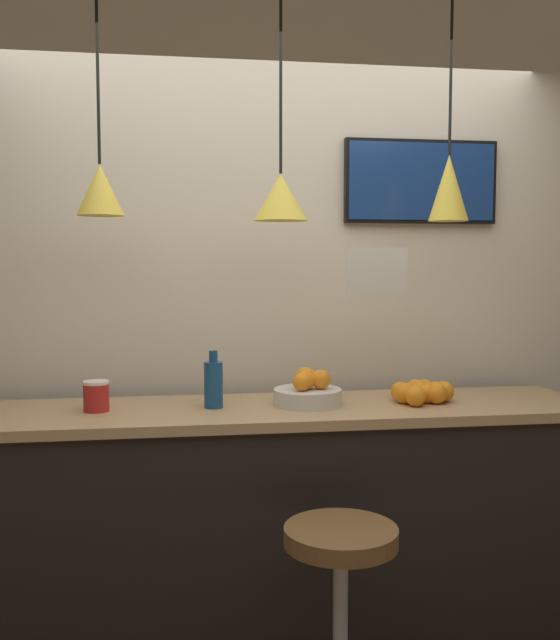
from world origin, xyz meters
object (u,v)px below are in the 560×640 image
fruit_bowl (308,392)px  juice_bottle (213,383)px  bar_stool (340,600)px  spread_jar (96,396)px  mounted_tv (421,182)px

fruit_bowl → juice_bottle: bearing=179.5°
bar_stool → spread_jar: 1.19m
juice_bottle → mounted_tv: 1.34m
juice_bottle → mounted_tv: mounted_tv is taller
bar_stool → mounted_tv: mounted_tv is taller
fruit_bowl → spread_jar: size_ratio=2.33×
bar_stool → mounted_tv: size_ratio=1.03×
juice_bottle → spread_jar: 0.46m
fruit_bowl → juice_bottle: size_ratio=1.21×
fruit_bowl → mounted_tv: mounted_tv is taller
bar_stool → fruit_bowl: bearing=89.8°
spread_jar → mounted_tv: size_ratio=0.17×
bar_stool → mounted_tv: (0.59, 0.95, 1.48)m
mounted_tv → juice_bottle: bearing=-160.3°
mounted_tv → bar_stool: bearing=-122.0°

